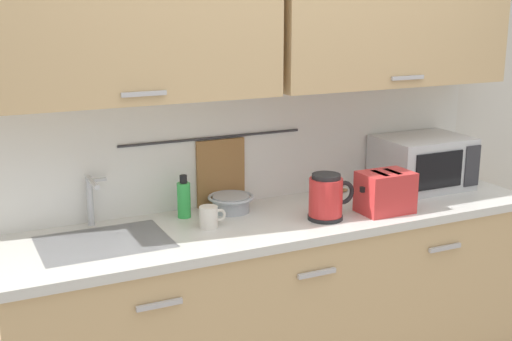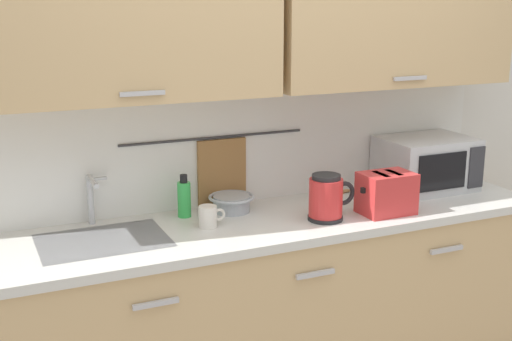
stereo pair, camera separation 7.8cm
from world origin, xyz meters
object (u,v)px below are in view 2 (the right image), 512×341
at_px(dish_soap_bottle, 184,198).
at_px(mug_near_sink, 208,217).
at_px(microwave, 426,164).
at_px(wooden_spoon, 338,194).
at_px(mixing_bowl, 232,202).
at_px(toaster, 386,193).
at_px(electric_kettle, 327,198).

distance_m(dish_soap_bottle, mug_near_sink, 0.19).
relative_size(microwave, wooden_spoon, 1.76).
bearing_deg(microwave, mug_near_sink, -174.92).
relative_size(mug_near_sink, mixing_bowl, 0.56).
xyz_separation_m(mixing_bowl, wooden_spoon, (0.59, 0.02, -0.04)).
distance_m(microwave, dish_soap_bottle, 1.29).
distance_m(dish_soap_bottle, mixing_bowl, 0.23).
relative_size(microwave, mixing_bowl, 2.15).
bearing_deg(microwave, toaster, -148.50).
bearing_deg(mug_near_sink, dish_soap_bottle, 105.10).
xyz_separation_m(microwave, mug_near_sink, (-1.23, -0.11, -0.09)).
height_order(electric_kettle, wooden_spoon, electric_kettle).
bearing_deg(mug_near_sink, toaster, -10.36).
bearing_deg(electric_kettle, wooden_spoon, 51.46).
bearing_deg(toaster, dish_soap_bottle, 159.04).
height_order(dish_soap_bottle, toaster, dish_soap_bottle).
bearing_deg(mixing_bowl, wooden_spoon, 2.40).
height_order(microwave, mixing_bowl, microwave).
xyz_separation_m(dish_soap_bottle, toaster, (0.86, -0.33, 0.01)).
height_order(electric_kettle, mixing_bowl, electric_kettle).
height_order(microwave, mug_near_sink, microwave).
bearing_deg(microwave, mixing_bowl, 176.97).
xyz_separation_m(mug_near_sink, wooden_spoon, (0.76, 0.19, -0.04)).
bearing_deg(wooden_spoon, electric_kettle, -128.54).
bearing_deg(mixing_bowl, microwave, -3.03).
xyz_separation_m(dish_soap_bottle, mug_near_sink, (0.05, -0.18, -0.04)).
distance_m(dish_soap_bottle, toaster, 0.92).
bearing_deg(wooden_spoon, mixing_bowl, -177.60).
distance_m(electric_kettle, toaster, 0.30).
xyz_separation_m(microwave, wooden_spoon, (-0.47, 0.08, -0.13)).
xyz_separation_m(microwave, mixing_bowl, (-1.06, 0.06, -0.09)).
bearing_deg(wooden_spoon, mug_near_sink, -165.96).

